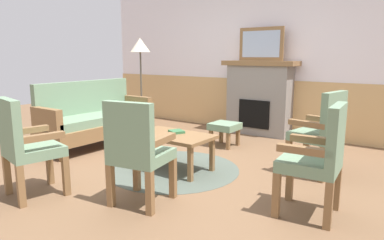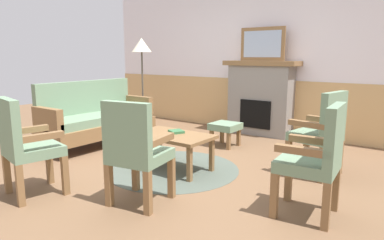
% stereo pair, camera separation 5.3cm
% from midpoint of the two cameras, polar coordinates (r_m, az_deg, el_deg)
% --- Properties ---
extents(ground_plane, '(14.00, 14.00, 0.00)m').
position_cam_midpoint_polar(ground_plane, '(4.33, -2.43, -7.85)').
color(ground_plane, brown).
extents(wall_back, '(7.20, 0.14, 2.70)m').
position_cam_midpoint_polar(wall_back, '(6.34, 12.62, 9.79)').
color(wall_back, white).
rests_on(wall_back, ground_plane).
extents(fireplace, '(1.30, 0.44, 1.28)m').
position_cam_midpoint_polar(fireplace, '(6.16, 11.42, 3.68)').
color(fireplace, gray).
rests_on(fireplace, ground_plane).
extents(framed_picture, '(0.80, 0.04, 0.56)m').
position_cam_midpoint_polar(framed_picture, '(6.12, 11.74, 12.14)').
color(framed_picture, brown).
rests_on(framed_picture, fireplace).
extents(couch, '(0.70, 1.80, 0.98)m').
position_cam_midpoint_polar(couch, '(5.57, -15.10, 0.14)').
color(couch, brown).
rests_on(couch, ground_plane).
extents(coffee_table, '(0.96, 0.56, 0.44)m').
position_cam_midpoint_polar(coffee_table, '(4.18, -2.83, -3.04)').
color(coffee_table, brown).
rests_on(coffee_table, ground_plane).
extents(round_rug, '(1.61, 1.61, 0.01)m').
position_cam_midpoint_polar(round_rug, '(4.29, -2.79, -8.01)').
color(round_rug, '#4C564C').
rests_on(round_rug, ground_plane).
extents(book_on_table, '(0.22, 0.22, 0.03)m').
position_cam_midpoint_polar(book_on_table, '(4.24, -2.26, -1.90)').
color(book_on_table, '#33663D').
rests_on(book_on_table, coffee_table).
extents(footstool, '(0.40, 0.40, 0.36)m').
position_cam_midpoint_polar(footstool, '(5.30, 5.79, -1.30)').
color(footstool, brown).
rests_on(footstool, ground_plane).
extents(armchair_near_fireplace, '(0.56, 0.56, 0.98)m').
position_cam_midpoint_polar(armchair_near_fireplace, '(4.21, 20.87, -1.51)').
color(armchair_near_fireplace, brown).
rests_on(armchair_near_fireplace, ground_plane).
extents(armchair_by_window_left, '(0.52, 0.52, 0.98)m').
position_cam_midpoint_polar(armchair_by_window_left, '(3.12, 20.29, -5.54)').
color(armchair_by_window_left, brown).
rests_on(armchair_by_window_left, ground_plane).
extents(armchair_front_left, '(0.56, 0.56, 0.98)m').
position_cam_midpoint_polar(armchair_front_left, '(3.19, -8.78, -4.64)').
color(armchair_front_left, brown).
rests_on(armchair_front_left, ground_plane).
extents(armchair_front_center, '(0.56, 0.56, 0.98)m').
position_cam_midpoint_polar(armchair_front_center, '(3.71, -25.35, -3.40)').
color(armchair_front_center, brown).
rests_on(armchair_front_center, ground_plane).
extents(floor_lamp_by_couch, '(0.36, 0.36, 1.68)m').
position_cam_midpoint_polar(floor_lamp_by_couch, '(6.44, -8.04, 11.19)').
color(floor_lamp_by_couch, '#332D28').
rests_on(floor_lamp_by_couch, ground_plane).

